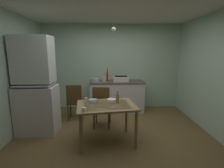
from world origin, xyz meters
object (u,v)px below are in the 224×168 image
(hand_pump, at_px, (107,75))
(chair_far_side, at_px, (102,106))
(hutch_cabinet, at_px, (36,89))
(glass_bottle, at_px, (117,98))
(mixing_bowl_counter, at_px, (95,80))
(serving_bowl_wide, at_px, (112,100))
(dining_table, at_px, (106,110))
(chair_by_counter, at_px, (75,101))
(sink_basin, at_px, (121,79))
(mug_dark, at_px, (84,110))

(hand_pump, distance_m, chair_far_side, 1.34)
(hutch_cabinet, relative_size, glass_bottle, 8.50)
(mixing_bowl_counter, relative_size, chair_far_side, 0.27)
(hand_pump, xyz_separation_m, serving_bowl_wide, (0.09, -1.62, -0.28))
(hand_pump, distance_m, mixing_bowl_counter, 0.40)
(hutch_cabinet, bearing_deg, serving_bowl_wide, -7.74)
(dining_table, bearing_deg, mixing_bowl_counter, 101.56)
(serving_bowl_wide, relative_size, glass_bottle, 0.75)
(chair_by_counter, bearing_deg, dining_table, -53.38)
(sink_basin, bearing_deg, chair_far_side, -114.21)
(mixing_bowl_counter, bearing_deg, glass_bottle, -70.81)
(hutch_cabinet, distance_m, glass_bottle, 1.76)
(chair_far_side, bearing_deg, hand_pump, 83.98)
(dining_table, bearing_deg, chair_by_counter, 126.62)
(serving_bowl_wide, bearing_deg, glass_bottle, -48.91)
(sink_basin, xyz_separation_m, dining_table, (-0.41, -1.80, -0.31))
(mug_dark, bearing_deg, glass_bottle, 38.70)
(hand_pump, xyz_separation_m, chair_by_counter, (-0.84, -0.73, -0.57))
(sink_basin, relative_size, chair_by_counter, 0.47)
(hutch_cabinet, height_order, mug_dark, hutch_cabinet)
(mug_dark, bearing_deg, sink_basin, 70.06)
(hutch_cabinet, xyz_separation_m, glass_bottle, (1.72, -0.35, -0.11))
(chair_far_side, bearing_deg, glass_bottle, -57.87)
(serving_bowl_wide, height_order, glass_bottle, glass_bottle)
(mixing_bowl_counter, relative_size, chair_by_counter, 0.29)
(chair_far_side, xyz_separation_m, glass_bottle, (0.33, -0.53, 0.34))
(hutch_cabinet, xyz_separation_m, mug_dark, (1.12, -0.82, -0.17))
(dining_table, height_order, chair_by_counter, chair_by_counter)
(glass_bottle, bearing_deg, chair_far_side, 122.13)
(dining_table, relative_size, glass_bottle, 4.96)
(hand_pump, bearing_deg, dining_table, -90.38)
(chair_by_counter, height_order, serving_bowl_wide, chair_by_counter)
(chair_far_side, height_order, glass_bottle, glass_bottle)
(sink_basin, height_order, hand_pump, hand_pump)
(hutch_cabinet, height_order, chair_far_side, hutch_cabinet)
(hutch_cabinet, bearing_deg, mixing_bowl_counter, 48.65)
(chair_far_side, height_order, chair_by_counter, chair_far_side)
(glass_bottle, bearing_deg, hand_pump, 96.67)
(glass_bottle, bearing_deg, hutch_cabinet, 168.62)
(sink_basin, relative_size, hand_pump, 1.13)
(sink_basin, height_order, mixing_bowl_counter, sink_basin)
(hutch_cabinet, relative_size, mixing_bowl_counter, 7.69)
(sink_basin, xyz_separation_m, chair_by_counter, (-1.23, -0.69, -0.47))
(sink_basin, height_order, serving_bowl_wide, sink_basin)
(hutch_cabinet, xyz_separation_m, mixing_bowl_counter, (1.15, 1.30, -0.03))
(mixing_bowl_counter, bearing_deg, sink_basin, 3.73)
(hutch_cabinet, relative_size, chair_by_counter, 2.20)
(dining_table, xyz_separation_m, glass_bottle, (0.22, 0.10, 0.20))
(chair_far_side, bearing_deg, mug_dark, -104.65)
(dining_table, distance_m, mug_dark, 0.55)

